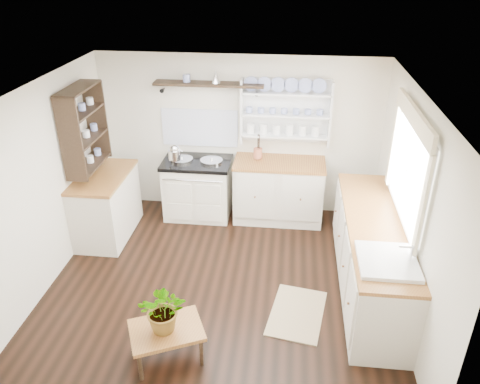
{
  "coord_description": "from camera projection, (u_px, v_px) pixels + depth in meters",
  "views": [
    {
      "loc": [
        0.72,
        -4.39,
        3.53
      ],
      "look_at": [
        0.2,
        0.25,
        1.1
      ],
      "focal_mm": 35.0,
      "sensor_mm": 36.0,
      "label": 1
    }
  ],
  "objects": [
    {
      "name": "floor_rug",
      "position": [
        297.0,
        313.0,
        5.1
      ],
      "size": [
        0.69,
        0.93,
        0.02
      ],
      "primitive_type": "cube",
      "rotation": [
        0.0,
        0.0,
        -0.17
      ],
      "color": "olive",
      "rests_on": "floor"
    },
    {
      "name": "wall_right",
      "position": [
        410.0,
        208.0,
        4.84
      ],
      "size": [
        0.02,
        3.8,
        2.3
      ],
      "primitive_type": "cube",
      "color": "beige",
      "rests_on": "ground"
    },
    {
      "name": "left_cabinets",
      "position": [
        106.0,
        205.0,
        6.33
      ],
      "size": [
        0.62,
        1.13,
        0.9
      ],
      "color": "beige",
      "rests_on": "floor"
    },
    {
      "name": "wall_left",
      "position": [
        43.0,
        188.0,
        5.24
      ],
      "size": [
        0.02,
        3.8,
        2.3
      ],
      "primitive_type": "cube",
      "color": "beige",
      "rests_on": "ground"
    },
    {
      "name": "right_cabinets",
      "position": [
        371.0,
        255.0,
        5.28
      ],
      "size": [
        0.62,
        2.43,
        0.9
      ],
      "color": "beige",
      "rests_on": "floor"
    },
    {
      "name": "left_shelving",
      "position": [
        84.0,
        128.0,
        5.84
      ],
      "size": [
        0.28,
        0.8,
        1.05
      ],
      "primitive_type": "cube",
      "color": "black",
      "rests_on": "wall_left"
    },
    {
      "name": "center_table",
      "position": [
        166.0,
        332.0,
        4.41
      ],
      "size": [
        0.81,
        0.72,
        0.36
      ],
      "rotation": [
        0.0,
        0.0,
        0.43
      ],
      "color": "brown",
      "rests_on": "floor"
    },
    {
      "name": "potted_plant",
      "position": [
        164.0,
        309.0,
        4.28
      ],
      "size": [
        0.47,
        0.42,
        0.48
      ],
      "primitive_type": "imported",
      "rotation": [
        0.0,
        0.0,
        0.12
      ],
      "color": "#3F7233",
      "rests_on": "center_table"
    },
    {
      "name": "high_shelf",
      "position": [
        209.0,
        85.0,
        6.3
      ],
      "size": [
        1.5,
        0.29,
        0.16
      ],
      "color": "black",
      "rests_on": "wall_back"
    },
    {
      "name": "window",
      "position": [
        409.0,
        165.0,
        4.79
      ],
      "size": [
        0.08,
        1.55,
        1.22
      ],
      "color": "white",
      "rests_on": "wall_right"
    },
    {
      "name": "belfast_sink",
      "position": [
        386.0,
        271.0,
        4.46
      ],
      "size": [
        0.55,
        0.6,
        0.45
      ],
      "color": "white",
      "rests_on": "right_cabinets"
    },
    {
      "name": "ceiling",
      "position": [
        217.0,
        93.0,
        4.51
      ],
      "size": [
        4.0,
        3.8,
        0.01
      ],
      "primitive_type": "cube",
      "color": "white",
      "rests_on": "wall_back"
    },
    {
      "name": "back_cabinets",
      "position": [
        278.0,
        190.0,
        6.71
      ],
      "size": [
        1.27,
        0.63,
        0.9
      ],
      "color": "beige",
      "rests_on": "floor"
    },
    {
      "name": "aga_cooker",
      "position": [
        198.0,
        188.0,
        6.81
      ],
      "size": [
        0.97,
        0.68,
        0.9
      ],
      "color": "white",
      "rests_on": "floor"
    },
    {
      "name": "kettle",
      "position": [
        174.0,
        152.0,
        6.46
      ],
      "size": [
        0.17,
        0.17,
        0.21
      ],
      "primitive_type": null,
      "color": "silver",
      "rests_on": "aga_cooker"
    },
    {
      "name": "plate_rack",
      "position": [
        286.0,
        111.0,
        6.43
      ],
      "size": [
        1.2,
        0.22,
        0.9
      ],
      "color": "white",
      "rests_on": "wall_back"
    },
    {
      "name": "wall_back",
      "position": [
        239.0,
        136.0,
        6.72
      ],
      "size": [
        4.0,
        0.02,
        2.3
      ],
      "primitive_type": "cube",
      "color": "beige",
      "rests_on": "ground"
    },
    {
      "name": "utensil_crock",
      "position": [
        258.0,
        153.0,
        6.57
      ],
      "size": [
        0.12,
        0.12,
        0.14
      ],
      "primitive_type": "cylinder",
      "color": "#A4583C",
      "rests_on": "back_cabinets"
    },
    {
      "name": "floor",
      "position": [
        221.0,
        282.0,
        5.57
      ],
      "size": [
        4.0,
        3.8,
        0.01
      ],
      "primitive_type": "cube",
      "color": "black",
      "rests_on": "ground"
    }
  ]
}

